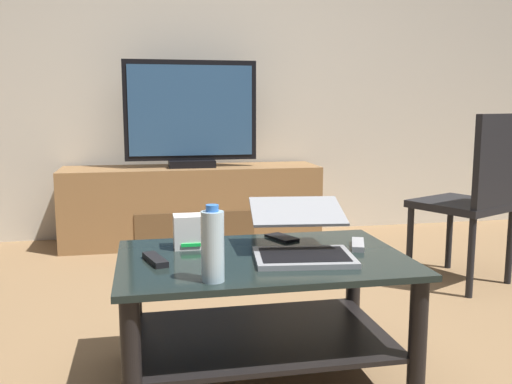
{
  "coord_description": "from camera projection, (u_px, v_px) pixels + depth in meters",
  "views": [
    {
      "loc": [
        -0.53,
        -1.83,
        0.98
      ],
      "look_at": [
        -0.05,
        0.54,
        0.6
      ],
      "focal_mm": 39.28,
      "sensor_mm": 36.0,
      "label": 1
    }
  ],
  "objects": [
    {
      "name": "router_box",
      "position": [
        190.0,
        231.0,
        2.07
      ],
      "size": [
        0.12,
        0.1,
        0.12
      ],
      "color": "white",
      "rests_on": "coffee_table"
    },
    {
      "name": "tv_remote",
      "position": [
        358.0,
        245.0,
        2.09
      ],
      "size": [
        0.1,
        0.17,
        0.02
      ],
      "primitive_type": "cube",
      "rotation": [
        0.0,
        0.0,
        -0.36
      ],
      "color": "#99999E",
      "rests_on": "coffee_table"
    },
    {
      "name": "dining_chair",
      "position": [
        477.0,
        192.0,
        3.0
      ],
      "size": [
        0.59,
        0.59,
        0.94
      ],
      "color": "black",
      "rests_on": "ground"
    },
    {
      "name": "coffee_table",
      "position": [
        263.0,
        296.0,
        1.99
      ],
      "size": [
        1.0,
        0.67,
        0.45
      ],
      "color": "black",
      "rests_on": "ground"
    },
    {
      "name": "back_wall",
      "position": [
        212.0,
        49.0,
        4.2
      ],
      "size": [
        6.4,
        0.12,
        2.8
      ],
      "primitive_type": "cube",
      "color": "beige",
      "rests_on": "ground"
    },
    {
      "name": "media_cabinet",
      "position": [
        192.0,
        205.0,
        4.02
      ],
      "size": [
        1.81,
        0.47,
        0.55
      ],
      "color": "olive",
      "rests_on": "ground"
    },
    {
      "name": "television",
      "position": [
        191.0,
        116.0,
        3.9
      ],
      "size": [
        0.92,
        0.2,
        0.74
      ],
      "color": "black",
      "rests_on": "media_cabinet"
    },
    {
      "name": "water_bottle_near",
      "position": [
        213.0,
        246.0,
        1.67
      ],
      "size": [
        0.07,
        0.07,
        0.23
      ],
      "color": "silver",
      "rests_on": "coffee_table"
    },
    {
      "name": "cell_phone",
      "position": [
        282.0,
        238.0,
        2.22
      ],
      "size": [
        0.12,
        0.16,
        0.01
      ],
      "primitive_type": "cube",
      "rotation": [
        0.0,
        0.0,
        0.4
      ],
      "color": "black",
      "rests_on": "coffee_table"
    },
    {
      "name": "soundbar_remote",
      "position": [
        155.0,
        260.0,
        1.88
      ],
      "size": [
        0.09,
        0.17,
        0.02
      ],
      "primitive_type": "cube",
      "rotation": [
        0.0,
        0.0,
        0.28
      ],
      "color": "black",
      "rests_on": "coffee_table"
    },
    {
      "name": "laptop",
      "position": [
        300.0,
        238.0,
        1.97
      ],
      "size": [
        0.38,
        0.44,
        0.17
      ],
      "color": "gray",
      "rests_on": "coffee_table"
    },
    {
      "name": "ground_plane",
      "position": [
        300.0,
        379.0,
        2.02
      ],
      "size": [
        7.68,
        7.68,
        0.0
      ],
      "primitive_type": "plane",
      "color": "olive"
    }
  ]
}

